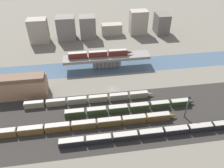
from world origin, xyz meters
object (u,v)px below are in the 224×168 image
object	(u,v)px
train_yard_mid	(74,126)
warehouse_building	(22,86)
train_yard_outer	(90,99)
train_yard_near	(154,133)
train_yard_far	(131,107)
train_on_bridge	(100,54)
signal_tower	(187,107)

from	to	relation	value
train_yard_mid	warehouse_building	world-z (taller)	warehouse_building
train_yard_mid	train_yard_outer	size ratio (longest dim) A/B	1.43
train_yard_near	train_yard_far	distance (m)	19.74
train_on_bridge	train_yard_mid	size ratio (longest dim) A/B	0.42
train_on_bridge	train_yard_mid	world-z (taller)	train_on_bridge
train_on_bridge	train_yard_mid	xyz separation A→B (m)	(-18.22, -53.35, -8.67)
train_yard_far	signal_tower	xyz separation A→B (m)	(26.18, -8.93, 5.21)
train_yard_outer	train_yard_mid	bearing A→B (deg)	-115.87
train_yard_near	train_yard_mid	size ratio (longest dim) A/B	0.86
train_yard_far	signal_tower	world-z (taller)	signal_tower
train_yard_mid	signal_tower	world-z (taller)	signal_tower
train_yard_outer	warehouse_building	xyz separation A→B (m)	(-37.83, 12.09, 4.22)
signal_tower	train_yard_far	bearing A→B (deg)	161.18
warehouse_building	train_on_bridge	bearing A→B (deg)	25.79
train_yard_far	train_on_bridge	bearing A→B (deg)	105.08
train_yard_near	train_yard_outer	bearing A→B (deg)	134.97
warehouse_building	signal_tower	xyz separation A→B (m)	(85.28, -30.82, 0.99)
signal_tower	warehouse_building	bearing A→B (deg)	160.13
train_yard_far	signal_tower	bearing A→B (deg)	-18.82
train_yard_far	signal_tower	distance (m)	28.15
train_yard_mid	train_yard_near	bearing A→B (deg)	-14.70
train_on_bridge	train_yard_far	size ratio (longest dim) A/B	0.61
train_yard_mid	train_yard_outer	xyz separation A→B (m)	(8.98, 18.51, -0.09)
warehouse_building	signal_tower	bearing A→B (deg)	-19.87
train_yard_outer	train_on_bridge	bearing A→B (deg)	75.14
train_yard_far	train_yard_mid	bearing A→B (deg)	-163.93
train_yard_far	warehouse_building	xyz separation A→B (m)	(-59.09, 21.89, 4.22)
train_yard_near	warehouse_building	world-z (taller)	warehouse_building
train_yard_outer	warehouse_building	distance (m)	39.94
warehouse_building	train_yard_mid	bearing A→B (deg)	-46.69
train_yard_near	train_yard_mid	world-z (taller)	train_yard_mid
train_yard_outer	train_yard_near	bearing A→B (deg)	-45.03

